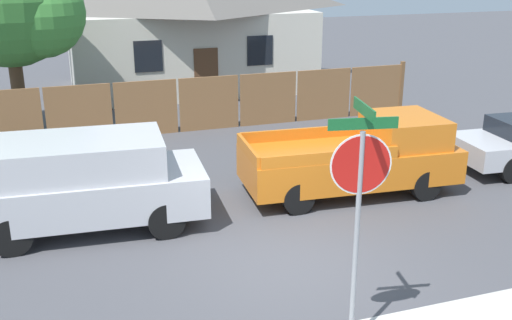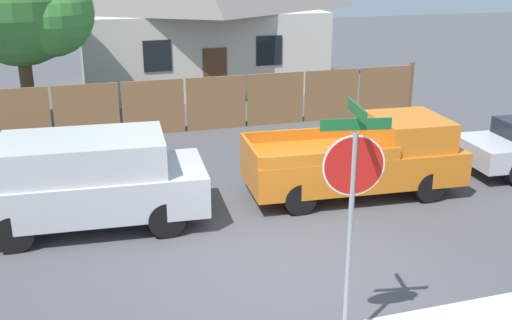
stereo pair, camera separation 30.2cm
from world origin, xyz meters
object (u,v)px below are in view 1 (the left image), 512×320
(oak_tree, at_px, (14,2))
(stop_sign, at_px, (360,187))
(house, at_px, (187,19))
(red_suv, at_px, (87,180))
(orange_pickup, at_px, (359,157))

(oak_tree, bearing_deg, stop_sign, -70.45)
(house, relative_size, stop_sign, 2.87)
(red_suv, bearing_deg, orange_pickup, 3.87)
(house, relative_size, red_suv, 2.15)
(stop_sign, bearing_deg, orange_pickup, 71.90)
(house, height_order, stop_sign, house)
(house, relative_size, oak_tree, 1.67)
(stop_sign, bearing_deg, oak_tree, 120.13)
(house, distance_m, orange_pickup, 12.87)
(house, distance_m, red_suv, 13.68)
(oak_tree, relative_size, stop_sign, 1.71)
(oak_tree, height_order, red_suv, oak_tree)
(oak_tree, distance_m, stop_sign, 13.50)
(red_suv, distance_m, orange_pickup, 6.00)
(house, height_order, red_suv, house)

